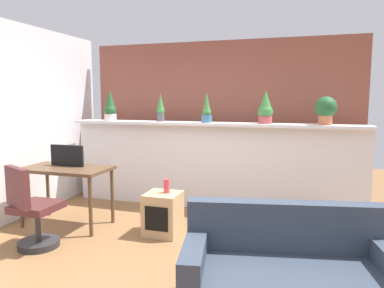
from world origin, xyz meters
The scene contains 15 objects.
ground_plane centered at (0.00, 0.00, 0.00)m, with size 12.00×12.00×0.00m, color brown.
divider_wall centered at (0.00, 2.00, 0.61)m, with size 4.27×0.16×1.23m, color silver.
plant_shelf centered at (0.00, 1.96, 1.25)m, with size 4.27×0.36×0.04m, color silver.
brick_wall_behind centered at (0.00, 2.60, 1.25)m, with size 4.27×0.10×2.50m, color brown.
potted_plant_0 centered at (-1.59, 1.93, 1.48)m, with size 0.19×0.19×0.48m.
potted_plant_1 centered at (-0.78, 1.99, 1.46)m, with size 0.12×0.12×0.42m.
potted_plant_2 centered at (-0.05, 1.94, 1.44)m, with size 0.15×0.15×0.43m.
potted_plant_3 centered at (0.77, 1.98, 1.47)m, with size 0.20×0.20×0.45m.
potted_plant_4 centered at (1.54, 2.00, 1.47)m, with size 0.28×0.28×0.37m.
desk centered at (-1.56, 0.74, 0.67)m, with size 1.10×0.60×0.75m.
tv_monitor centered at (-1.59, 0.82, 0.89)m, with size 0.46×0.04×0.27m, color black.
office_chair centered at (-1.46, 0.01, 0.39)m, with size 0.51×0.52×0.91m.
side_cube_shelf centered at (-0.28, 0.81, 0.25)m, with size 0.40×0.41×0.50m.
vase_on_shelf centered at (-0.24, 0.85, 0.58)m, with size 0.07×0.07×0.17m, color #CC3D47.
couch centered at (1.23, -0.43, 0.28)m, with size 1.68×1.04×0.80m.
Camera 1 is at (1.30, -3.06, 1.62)m, focal length 33.95 mm.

